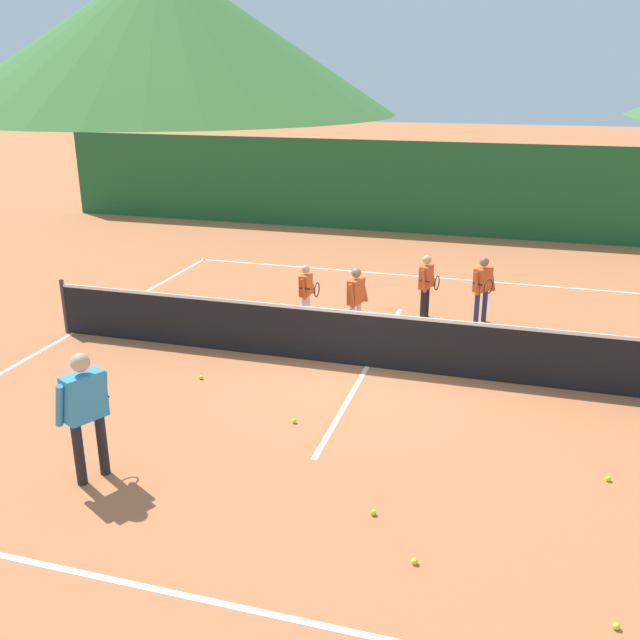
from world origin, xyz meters
name	(u,v)px	position (x,y,z in m)	size (l,w,h in m)	color
ground_plane	(367,367)	(0.00, 0.00, 0.00)	(120.00, 120.00, 0.00)	#C67042
line_baseline_near	(230,605)	(0.00, -5.87, 0.00)	(11.53, 0.08, 0.01)	white
line_baseline_far	(419,276)	(0.00, 5.77, 0.00)	(11.53, 0.08, 0.01)	white
line_sideline_west	(73,333)	(-5.76, 0.00, 0.00)	(0.08, 11.64, 0.01)	white
line_service_center	(367,366)	(0.00, 0.00, 0.00)	(0.08, 6.29, 0.01)	white
tennis_net	(368,339)	(0.00, 0.00, 0.50)	(11.85, 0.08, 1.05)	#333338
instructor	(85,405)	(-2.47, -4.31, 1.00)	(0.51, 0.83, 1.66)	black
student_0	(306,289)	(-1.63, 1.75, 0.72)	(0.40, 0.60, 1.20)	silver
student_1	(356,296)	(-0.54, 1.35, 0.80)	(0.34, 0.54, 1.33)	silver
student_2	(426,281)	(0.57, 2.72, 0.79)	(0.42, 0.68, 1.31)	black
student_3	(483,284)	(1.66, 2.76, 0.81)	(0.45, 0.72, 1.34)	navy
tennis_ball_0	(616,626)	(3.44, -5.16, 0.03)	(0.07, 0.07, 0.07)	yellow
tennis_ball_2	(294,421)	(-0.55, -2.27, 0.03)	(0.07, 0.07, 0.07)	yellow
tennis_ball_6	(414,561)	(1.57, -4.80, 0.03)	(0.07, 0.07, 0.07)	yellow
tennis_ball_8	(201,377)	(-2.48, -1.26, 0.03)	(0.07, 0.07, 0.07)	yellow
tennis_ball_9	(608,479)	(3.59, -2.61, 0.03)	(0.07, 0.07, 0.07)	yellow
tennis_ball_10	(373,512)	(0.99, -4.10, 0.03)	(0.07, 0.07, 0.07)	yellow
windscreen_fence	(446,189)	(0.00, 10.56, 1.39)	(25.36, 0.08, 2.77)	#1E5B2D
hill_1	(166,37)	(-38.48, 66.35, 8.44)	(52.50, 52.50, 16.88)	#427A38
hill_2	(194,56)	(-36.45, 69.08, 6.38)	(37.15, 37.15, 12.77)	#38702D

